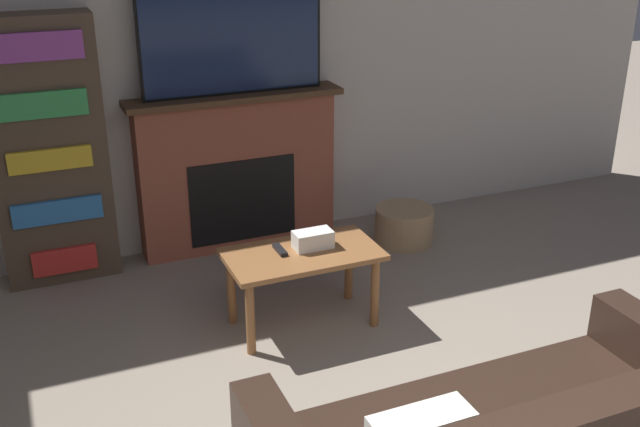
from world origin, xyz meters
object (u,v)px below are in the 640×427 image
Objects in this scene: fireplace at (237,171)px; tv at (232,36)px; bookshelf at (48,153)px; coffee_table at (303,264)px; storage_basket at (404,225)px.

tv reaches higher than fireplace.
tv is (0.00, -0.02, 0.92)m from fireplace.
fireplace is 0.87× the size of bookshelf.
bookshelf is at bearing 135.67° from coffee_table.
fireplace is at bearing 1.07° from bookshelf.
tv is 2.92× the size of storage_basket.
storage_basket is at bearing -10.03° from bookshelf.
storage_basket is (2.31, -0.41, -0.72)m from bookshelf.
tv is 1.78m from storage_basket.
fireplace is at bearing 90.00° from tv.
tv is 1.41× the size of coffee_table.
tv reaches higher than coffee_table.
coffee_table is at bearing -44.33° from bookshelf.
bookshelf is at bearing -179.88° from tv.
storage_basket is at bearing -20.51° from tv.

